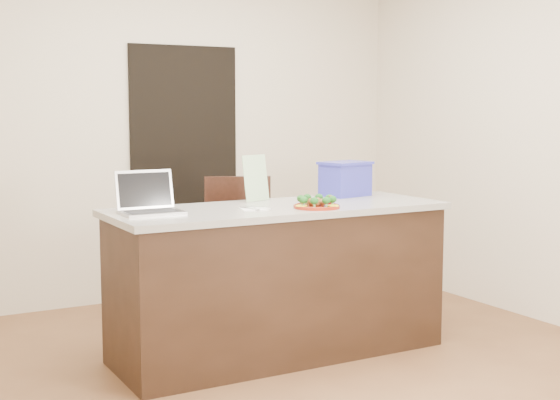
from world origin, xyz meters
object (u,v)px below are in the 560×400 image
plate (317,206)px  blue_box (345,179)px  yogurt_bottle (331,203)px  island (278,280)px  laptop (148,201)px  napkin (254,209)px  chair (245,242)px

plate → blue_box: (0.51, 0.46, 0.11)m
yogurt_bottle → blue_box: 0.65m
island → blue_box: blue_box is taller
blue_box → plate: bearing=-150.1°
laptop → blue_box: (1.45, 0.18, 0.05)m
napkin → blue_box: (0.86, 0.34, 0.11)m
plate → yogurt_bottle: (0.08, -0.03, 0.02)m
blue_box → island: bearing=-170.8°
napkin → blue_box: bearing=21.6°
plate → blue_box: blue_box is taller
plate → laptop: (-0.94, 0.28, 0.05)m
napkin → plate: bearing=-18.1°
island → chair: (0.10, 0.65, 0.13)m
island → yogurt_bottle: (0.23, -0.23, 0.49)m
laptop → island: bearing=-5.1°
laptop → chair: size_ratio=0.33×
island → laptop: (-0.79, 0.08, 0.52)m
island → chair: chair is taller
yogurt_bottle → laptop: 1.07m
chair → blue_box: bearing=-14.8°
yogurt_bottle → chair: (-0.13, 0.88, -0.36)m
napkin → laptop: (-0.58, 0.17, 0.06)m
island → plate: 0.53m
napkin → chair: bearing=67.4°
laptop → chair: 1.13m
blue_box → chair: size_ratio=0.35×
island → yogurt_bottle: yogurt_bottle is taller
yogurt_bottle → blue_box: (0.43, 0.49, 0.09)m
island → blue_box: 0.91m
plate → laptop: size_ratio=0.82×
plate → napkin: 0.37m
yogurt_bottle → laptop: (-1.02, 0.31, 0.03)m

